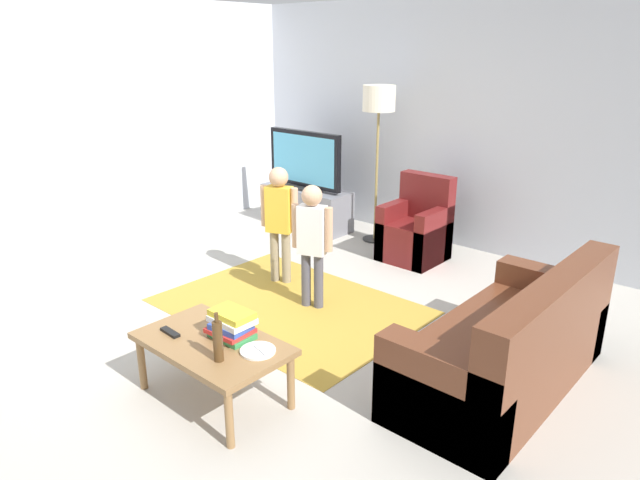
{
  "coord_description": "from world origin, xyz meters",
  "views": [
    {
      "loc": [
        3.01,
        -2.79,
        2.21
      ],
      "look_at": [
        0.0,
        0.6,
        0.65
      ],
      "focal_mm": 32.21,
      "sensor_mm": 36.0,
      "label": 1
    }
  ],
  "objects_px": {
    "child_center": "(312,235)",
    "couch": "(514,351)",
    "tv_stand": "(306,208)",
    "tv": "(305,161)",
    "child_near_tv": "(279,214)",
    "book_stack": "(232,325)",
    "plate": "(258,351)",
    "armchair": "(417,232)",
    "bottle": "(218,341)",
    "floor_lamp": "(379,107)",
    "tv_remote": "(170,332)",
    "coffee_table": "(212,348)"
  },
  "relations": [
    {
      "from": "couch",
      "to": "coffee_table",
      "type": "height_order",
      "value": "couch"
    },
    {
      "from": "tv",
      "to": "coffee_table",
      "type": "distance_m",
      "value": 3.78
    },
    {
      "from": "tv_stand",
      "to": "child_near_tv",
      "type": "relative_size",
      "value": 1.06
    },
    {
      "from": "couch",
      "to": "child_near_tv",
      "type": "relative_size",
      "value": 1.59
    },
    {
      "from": "floor_lamp",
      "to": "child_near_tv",
      "type": "distance_m",
      "value": 1.83
    },
    {
      "from": "armchair",
      "to": "floor_lamp",
      "type": "relative_size",
      "value": 0.51
    },
    {
      "from": "coffee_table",
      "to": "plate",
      "type": "xyz_separation_m",
      "value": [
        0.32,
        0.1,
        0.06
      ]
    },
    {
      "from": "couch",
      "to": "child_near_tv",
      "type": "xyz_separation_m",
      "value": [
        -2.47,
        0.28,
        0.39
      ]
    },
    {
      "from": "child_near_tv",
      "to": "tv_stand",
      "type": "bearing_deg",
      "value": 124.94
    },
    {
      "from": "child_near_tv",
      "to": "bottle",
      "type": "relative_size",
      "value": 3.63
    },
    {
      "from": "child_near_tv",
      "to": "plate",
      "type": "relative_size",
      "value": 5.15
    },
    {
      "from": "child_center",
      "to": "plate",
      "type": "distance_m",
      "value": 1.58
    },
    {
      "from": "child_center",
      "to": "bottle",
      "type": "relative_size",
      "value": 3.52
    },
    {
      "from": "armchair",
      "to": "couch",
      "type": "bearing_deg",
      "value": -42.89
    },
    {
      "from": "armchair",
      "to": "bottle",
      "type": "bearing_deg",
      "value": -78.45
    },
    {
      "from": "book_stack",
      "to": "plate",
      "type": "distance_m",
      "value": 0.27
    },
    {
      "from": "child_near_tv",
      "to": "bottle",
      "type": "height_order",
      "value": "child_near_tv"
    },
    {
      "from": "child_center",
      "to": "couch",
      "type": "bearing_deg",
      "value": -2.13
    },
    {
      "from": "coffee_table",
      "to": "child_center",
      "type": "bearing_deg",
      "value": 107.63
    },
    {
      "from": "bottle",
      "to": "child_near_tv",
      "type": "bearing_deg",
      "value": 125.9
    },
    {
      "from": "floor_lamp",
      "to": "book_stack",
      "type": "height_order",
      "value": "floor_lamp"
    },
    {
      "from": "book_stack",
      "to": "plate",
      "type": "bearing_deg",
      "value": -3.49
    },
    {
      "from": "tv_stand",
      "to": "child_near_tv",
      "type": "bearing_deg",
      "value": -55.06
    },
    {
      "from": "tv_stand",
      "to": "plate",
      "type": "bearing_deg",
      "value": -51.43
    },
    {
      "from": "tv_remote",
      "to": "bottle",
      "type": "bearing_deg",
      "value": 2.94
    },
    {
      "from": "book_stack",
      "to": "plate",
      "type": "relative_size",
      "value": 1.31
    },
    {
      "from": "armchair",
      "to": "child_center",
      "type": "height_order",
      "value": "child_center"
    },
    {
      "from": "tv_stand",
      "to": "child_center",
      "type": "bearing_deg",
      "value": -45.75
    },
    {
      "from": "child_center",
      "to": "coffee_table",
      "type": "bearing_deg",
      "value": -72.37
    },
    {
      "from": "couch",
      "to": "bottle",
      "type": "distance_m",
      "value": 1.93
    },
    {
      "from": "child_near_tv",
      "to": "book_stack",
      "type": "bearing_deg",
      "value": -53.83
    },
    {
      "from": "tv",
      "to": "couch",
      "type": "bearing_deg",
      "value": -26.26
    },
    {
      "from": "couch",
      "to": "plate",
      "type": "relative_size",
      "value": 8.18
    },
    {
      "from": "armchair",
      "to": "coffee_table",
      "type": "height_order",
      "value": "armchair"
    },
    {
      "from": "tv",
      "to": "floor_lamp",
      "type": "distance_m",
      "value": 1.2
    },
    {
      "from": "armchair",
      "to": "tv_remote",
      "type": "bearing_deg",
      "value": -87.22
    },
    {
      "from": "tv_stand",
      "to": "plate",
      "type": "xyz_separation_m",
      "value": [
        2.41,
        -3.03,
        0.18
      ]
    },
    {
      "from": "couch",
      "to": "tv_stand",
      "type": "bearing_deg",
      "value": 153.46
    },
    {
      "from": "tv_stand",
      "to": "child_near_tv",
      "type": "height_order",
      "value": "child_near_tv"
    },
    {
      "from": "child_near_tv",
      "to": "tv_remote",
      "type": "bearing_deg",
      "value": -66.09
    },
    {
      "from": "armchair",
      "to": "child_center",
      "type": "relative_size",
      "value": 0.82
    },
    {
      "from": "tv_remote",
      "to": "plate",
      "type": "distance_m",
      "value": 0.64
    },
    {
      "from": "floor_lamp",
      "to": "book_stack",
      "type": "bearing_deg",
      "value": -69.39
    },
    {
      "from": "floor_lamp",
      "to": "couch",
      "type": "bearing_deg",
      "value": -36.86
    },
    {
      "from": "bottle",
      "to": "tv_remote",
      "type": "relative_size",
      "value": 1.84
    },
    {
      "from": "tv",
      "to": "child_near_tv",
      "type": "bearing_deg",
      "value": -54.67
    },
    {
      "from": "tv_stand",
      "to": "tv",
      "type": "xyz_separation_m",
      "value": [
        -0.0,
        -0.02,
        0.6
      ]
    },
    {
      "from": "bottle",
      "to": "tv_remote",
      "type": "bearing_deg",
      "value": 180.0
    },
    {
      "from": "armchair",
      "to": "book_stack",
      "type": "xyz_separation_m",
      "value": [
        0.5,
        -2.97,
        0.21
      ]
    },
    {
      "from": "armchair",
      "to": "bottle",
      "type": "relative_size",
      "value": 2.88
    }
  ]
}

